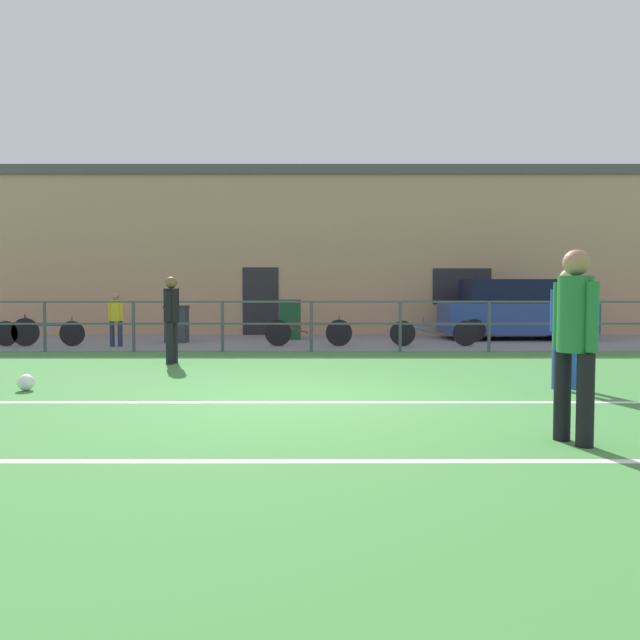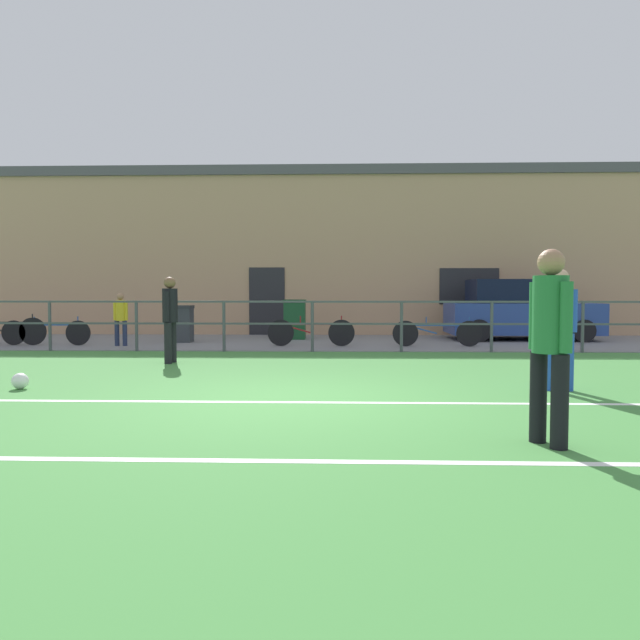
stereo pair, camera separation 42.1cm
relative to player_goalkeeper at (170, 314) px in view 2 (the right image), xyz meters
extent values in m
cube|color=#42843D|center=(2.59, -3.80, -0.95)|extent=(60.00, 44.00, 0.04)
cube|color=white|center=(2.59, -3.93, -0.92)|extent=(36.00, 0.11, 0.00)
cube|color=white|center=(2.59, -6.45, -0.92)|extent=(36.00, 0.11, 0.00)
cube|color=slate|center=(2.59, 4.70, -0.92)|extent=(48.00, 5.00, 0.02)
cylinder|color=#474C51|center=(-3.41, 2.20, -0.35)|extent=(0.07, 0.07, 1.15)
cylinder|color=#474C51|center=(-1.41, 2.20, -0.35)|extent=(0.07, 0.07, 1.15)
cylinder|color=#474C51|center=(0.59, 2.20, -0.35)|extent=(0.07, 0.07, 1.15)
cylinder|color=#474C51|center=(2.59, 2.20, -0.35)|extent=(0.07, 0.07, 1.15)
cylinder|color=#474C51|center=(4.59, 2.20, -0.35)|extent=(0.07, 0.07, 1.15)
cylinder|color=#474C51|center=(6.59, 2.20, -0.35)|extent=(0.07, 0.07, 1.15)
cylinder|color=#474C51|center=(8.59, 2.20, -0.35)|extent=(0.07, 0.07, 1.15)
cube|color=#474C51|center=(2.59, 2.20, 0.20)|extent=(36.00, 0.04, 0.04)
cube|color=#474C51|center=(2.59, 2.20, -0.29)|extent=(36.00, 0.04, 0.04)
cube|color=tan|center=(2.59, 8.40, 1.54)|extent=(28.00, 2.40, 4.94)
cube|color=#232328|center=(0.96, 7.18, 0.12)|extent=(1.10, 0.04, 2.10)
cube|color=#232328|center=(7.16, 7.18, 0.60)|extent=(1.80, 0.04, 1.10)
cube|color=#4C4C51|center=(2.59, 8.40, 4.16)|extent=(28.00, 2.56, 0.30)
cylinder|color=black|center=(0.01, 0.12, -0.54)|extent=(0.14, 0.14, 0.77)
cylinder|color=black|center=(-0.01, -0.12, -0.54)|extent=(0.14, 0.14, 0.77)
cylinder|color=black|center=(0.00, 0.00, 0.17)|extent=(0.29, 0.29, 0.64)
sphere|color=brown|center=(0.00, 0.00, 0.60)|extent=(0.22, 0.22, 0.22)
cylinder|color=black|center=(0.01, 0.17, 0.15)|extent=(0.10, 0.10, 0.57)
cylinder|color=black|center=(-0.01, -0.17, 0.15)|extent=(0.10, 0.10, 0.57)
cylinder|color=blue|center=(6.33, -2.95, -0.53)|extent=(0.14, 0.14, 0.79)
cylinder|color=blue|center=(6.08, -2.92, -0.53)|extent=(0.14, 0.14, 0.79)
cylinder|color=blue|center=(6.21, -2.94, 0.19)|extent=(0.29, 0.29, 0.65)
sphere|color=tan|center=(6.21, -2.94, 0.62)|extent=(0.22, 0.22, 0.22)
cylinder|color=blue|center=(6.38, -2.96, 0.17)|extent=(0.10, 0.10, 0.58)
cylinder|color=blue|center=(6.03, -2.91, 0.17)|extent=(0.10, 0.10, 0.58)
cylinder|color=black|center=(4.99, -5.76, -0.52)|extent=(0.15, 0.15, 0.82)
cylinder|color=black|center=(5.10, -6.00, -0.52)|extent=(0.15, 0.15, 0.82)
cylinder|color=#237038|center=(5.04, -5.88, 0.23)|extent=(0.30, 0.30, 0.68)
sphere|color=#A37556|center=(5.04, -5.88, 0.68)|extent=(0.23, 0.23, 0.23)
cylinder|color=#237038|center=(4.97, -5.71, 0.21)|extent=(0.11, 0.11, 0.60)
cylinder|color=#237038|center=(5.12, -6.05, 0.21)|extent=(0.11, 0.11, 0.60)
sphere|color=white|center=(-1.23, -3.06, -0.81)|extent=(0.22, 0.22, 0.22)
cylinder|color=#232D4C|center=(-2.08, 3.30, -0.60)|extent=(0.11, 0.11, 0.62)
cylinder|color=#232D4C|center=(-2.28, 3.29, -0.60)|extent=(0.11, 0.11, 0.62)
cylinder|color=gold|center=(-2.18, 3.30, -0.04)|extent=(0.23, 0.23, 0.51)
sphere|color=#A37556|center=(-2.18, 3.30, 0.31)|extent=(0.17, 0.17, 0.17)
cylinder|color=gold|center=(-2.04, 3.30, -0.05)|extent=(0.08, 0.08, 0.46)
cylinder|color=gold|center=(-2.32, 3.29, -0.05)|extent=(0.08, 0.08, 0.46)
cube|color=#28428E|center=(8.28, 5.59, -0.31)|extent=(4.03, 1.80, 0.85)
cube|color=black|center=(8.07, 5.59, 0.44)|extent=(2.42, 1.51, 0.65)
cylinder|color=black|center=(6.91, 4.73, -0.61)|extent=(0.60, 0.18, 0.60)
cylinder|color=black|center=(9.65, 4.73, -0.61)|extent=(0.60, 0.18, 0.60)
cylinder|color=black|center=(6.91, 6.46, -0.61)|extent=(0.60, 0.18, 0.60)
cylinder|color=black|center=(9.65, 6.46, -0.61)|extent=(0.60, 0.18, 0.60)
cylinder|color=black|center=(1.76, 3.40, -0.58)|extent=(0.65, 0.04, 0.65)
cylinder|color=black|center=(3.25, 3.40, -0.58)|extent=(0.65, 0.04, 0.65)
cube|color=maroon|center=(2.51, 3.40, -0.37)|extent=(1.16, 0.04, 0.04)
cube|color=maroon|center=(2.13, 3.40, -0.48)|extent=(0.73, 0.03, 0.23)
cylinder|color=maroon|center=(2.25, 3.40, -0.27)|extent=(0.03, 0.03, 0.20)
cylinder|color=maroon|center=(3.25, 3.40, -0.30)|extent=(0.03, 0.03, 0.28)
cylinder|color=black|center=(4.81, 3.40, -0.59)|extent=(0.63, 0.04, 0.63)
cylinder|color=black|center=(6.36, 3.40, -0.59)|extent=(0.63, 0.04, 0.63)
cube|color=#234C99|center=(5.59, 3.40, -0.39)|extent=(1.21, 0.04, 0.04)
cube|color=#234C99|center=(5.20, 3.40, -0.49)|extent=(0.76, 0.03, 0.23)
cylinder|color=#234C99|center=(5.32, 3.40, -0.29)|extent=(0.03, 0.03, 0.20)
cylinder|color=#234C99|center=(6.36, 3.40, -0.32)|extent=(0.03, 0.03, 0.28)
cylinder|color=black|center=(-4.44, 3.40, -0.56)|extent=(0.69, 0.04, 0.69)
cube|color=black|center=(-5.19, 3.40, -0.34)|extent=(1.16, 0.04, 0.04)
cylinder|color=black|center=(-4.44, 3.40, -0.27)|extent=(0.03, 0.03, 0.28)
cylinder|color=black|center=(-4.92, 3.40, -0.60)|extent=(0.62, 0.04, 0.62)
cylinder|color=black|center=(-3.29, 3.40, -0.60)|extent=(0.62, 0.04, 0.62)
cube|color=#234C99|center=(-4.11, 3.40, -0.40)|extent=(1.27, 0.04, 0.04)
cube|color=#234C99|center=(-4.52, 3.40, -0.50)|extent=(0.80, 0.03, 0.23)
cylinder|color=#234C99|center=(-4.39, 3.40, -0.30)|extent=(0.03, 0.03, 0.20)
cylinder|color=#234C99|center=(-3.29, 3.40, -0.33)|extent=(0.03, 0.03, 0.28)
cube|color=#33383D|center=(-0.97, 4.41, -0.46)|extent=(0.55, 0.46, 0.89)
cube|color=#282C30|center=(-0.97, 4.41, 0.02)|extent=(0.58, 0.50, 0.08)
cube|color=#194C28|center=(1.95, 5.51, -0.39)|extent=(0.59, 0.49, 1.03)
cube|color=#143D20|center=(1.95, 5.51, 0.16)|extent=(0.62, 0.53, 0.08)
camera|label=1|loc=(2.79, -11.12, 0.43)|focal=33.35mm
camera|label=2|loc=(3.21, -11.11, 0.43)|focal=33.35mm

